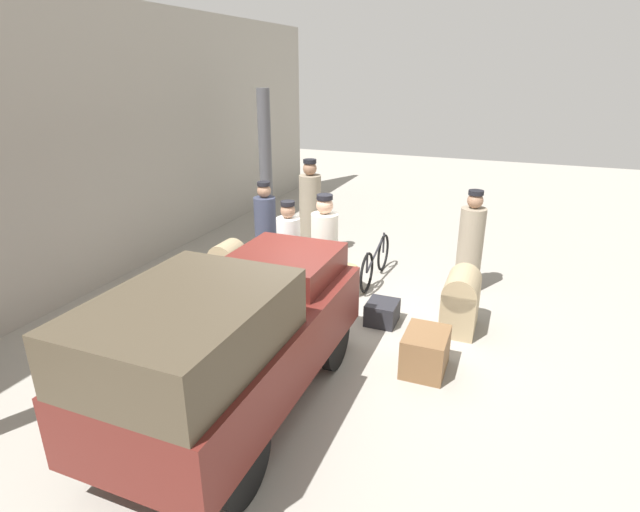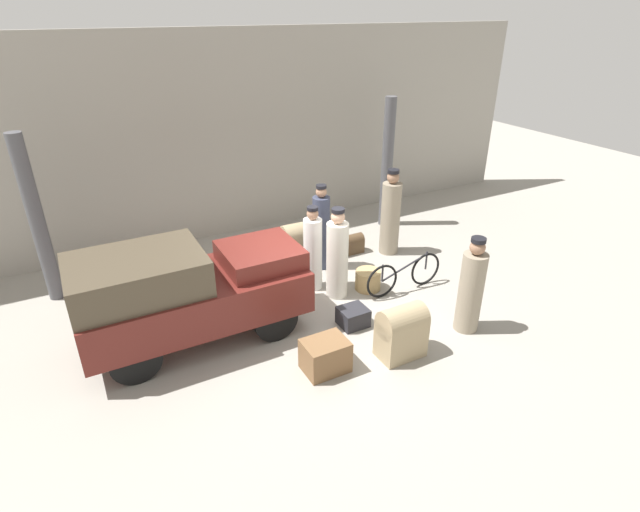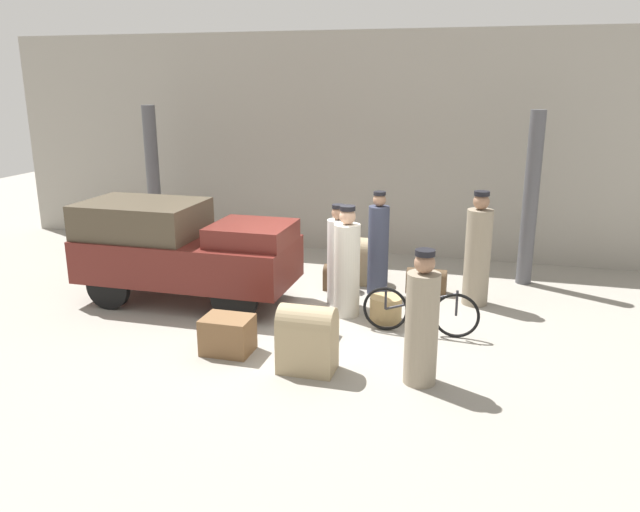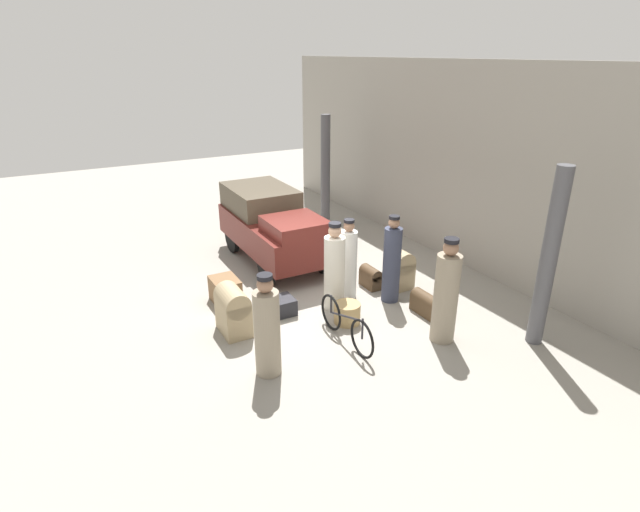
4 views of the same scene
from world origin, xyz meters
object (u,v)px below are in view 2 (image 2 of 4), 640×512
Objects in this scene: suitcase_tan_flat at (294,242)px; truck at (186,290)px; bicycle at (404,275)px; trunk_wicker_pale at (291,264)px; wicker_basket at (368,280)px; trunk_large_brown at (353,317)px; conductor_in_dark_uniform at (337,257)px; porter_lifting_near_truck at (390,216)px; porter_standing_middle at (321,230)px; porter_carrying_trunk at (471,289)px; porter_with_bicycle at (313,252)px; trunk_barrel_dark at (402,331)px; suitcase_black_upright at (348,244)px; trunk_umber_medium at (325,356)px.

truck is at bearing -147.05° from suitcase_tan_flat.
trunk_wicker_pale is at bearing 135.06° from bicycle.
wicker_basket is (-0.56, 0.38, -0.15)m from bicycle.
trunk_large_brown is at bearing -134.61° from wicker_basket.
porter_lifting_near_truck reaches higher than conductor_in_dark_uniform.
porter_lifting_near_truck reaches higher than porter_standing_middle.
porter_lifting_near_truck is at bearing 79.67° from porter_carrying_trunk.
porter_standing_middle is at bearing 0.55° from trunk_wicker_pale.
porter_with_bicycle reaches higher than truck.
conductor_in_dark_uniform is 1.20m from trunk_large_brown.
wicker_basket is 2.07m from trunk_barrel_dark.
porter_standing_middle is (3.05, 1.22, -0.10)m from truck.
trunk_barrel_dark is 3.62m from suitcase_black_upright.
porter_carrying_trunk is 2.46× the size of suitcase_black_upright.
trunk_umber_medium is (-1.23, -1.78, -0.54)m from conductor_in_dark_uniform.
trunk_large_brown is at bearing -19.82° from truck.
trunk_wicker_pale is at bearing -120.55° from suitcase_tan_flat.
conductor_in_dark_uniform is (-1.20, 0.47, 0.45)m from bicycle.
trunk_umber_medium is (-1.51, -2.92, -0.57)m from porter_standing_middle.
porter_with_bicycle is (-0.26, 0.47, -0.03)m from conductor_in_dark_uniform.
wicker_basket is at bearing -8.11° from conductor_in_dark_uniform.
trunk_large_brown is at bearing -119.42° from suitcase_black_upright.
trunk_wicker_pale is at bearing 130.40° from wicker_basket.
conductor_in_dark_uniform reaches higher than wicker_basket.
porter_with_bicycle is 1.23m from suitcase_tan_flat.
porter_standing_middle is 1.07× the size of porter_with_bicycle.
suitcase_black_upright is at bearing 157.34° from porter_lifting_near_truck.
porter_lifting_near_truck is 2.41m from trunk_wicker_pale.
trunk_wicker_pale is 0.74× the size of suitcase_black_upright.
trunk_large_brown is at bearing -104.21° from conductor_in_dark_uniform.
bicycle is 1.87m from suitcase_black_upright.
wicker_basket is 1.84m from porter_lifting_near_truck.
porter_standing_middle is 1.17m from conductor_in_dark_uniform.
porter_lifting_near_truck is 4.03× the size of trunk_large_brown.
porter_with_bicycle is (2.51, 0.55, -0.16)m from truck.
porter_lifting_near_truck reaches higher than porter_carrying_trunk.
trunk_wicker_pale is at bearing 94.12° from trunk_large_brown.
truck is 1.97× the size of porter_standing_middle.
trunk_large_brown is at bearing 148.73° from porter_carrying_trunk.
porter_carrying_trunk is 3.61m from trunk_wicker_pale.
truck is 3.48m from wicker_basket.
bicycle is 3.31× the size of trunk_wicker_pale.
conductor_in_dark_uniform reaches higher than bicycle.
porter_carrying_trunk reaches higher than porter_with_bicycle.
porter_lifting_near_truck is at bearing -1.98° from trunk_wicker_pale.
porter_lifting_near_truck is (1.92, 1.05, 0.06)m from conductor_in_dark_uniform.
porter_standing_middle is at bearing 51.11° from porter_with_bicycle.
bicycle reaches higher than trunk_umber_medium.
porter_with_bicycle is 3.57× the size of trunk_large_brown.
conductor_in_dark_uniform is 3.43× the size of trunk_wicker_pale.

